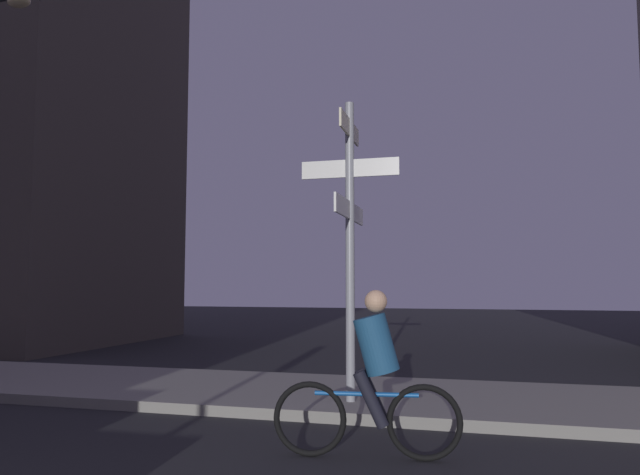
% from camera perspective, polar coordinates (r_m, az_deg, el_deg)
% --- Properties ---
extents(sidewalk_kerb, '(40.00, 2.86, 0.14)m').
position_cam_1_polar(sidewalk_kerb, '(8.97, -4.44, -14.85)').
color(sidewalk_kerb, gray).
rests_on(sidewalk_kerb, ground_plane).
extents(signpost, '(1.34, 1.74, 3.99)m').
position_cam_1_polar(signpost, '(7.82, 2.94, 1.42)').
color(signpost, gray).
rests_on(signpost, sidewalk_kerb).
extents(cyclist, '(1.81, 0.37, 1.61)m').
position_cam_1_polar(cyclist, '(5.80, 5.05, -13.68)').
color(cyclist, black).
rests_on(cyclist, ground_plane).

